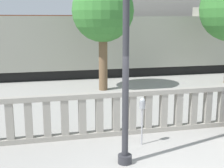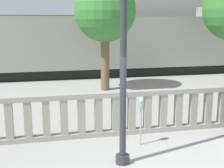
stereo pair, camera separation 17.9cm
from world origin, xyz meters
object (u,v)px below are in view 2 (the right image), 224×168
Objects in this scene: train_near at (62,45)px; tree_right at (105,12)px; train_far at (81,31)px; lamppost at (124,19)px; parking_meter at (141,108)px.

tree_right is (1.71, -4.01, 1.80)m from train_near.
train_far is at bearing 79.91° from train_near.
train_far is (2.69, 30.20, -1.32)m from lamppost.
train_near is at bearing 97.14° from parking_meter.
parking_meter is 0.06× the size of train_far.
tree_right reaches higher than train_far.
train_far is (1.95, 29.24, 0.96)m from parking_meter.
lamppost reaches higher than train_far.
parking_meter is at bearing -82.86° from train_near.
tree_right is at bearing -66.91° from train_near.
lamppost is 1.19× the size of tree_right.
train_near is 4.72m from tree_right.
parking_meter is 0.05× the size of train_near.
train_far reaches higher than train_near.
train_near reaches higher than parking_meter.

